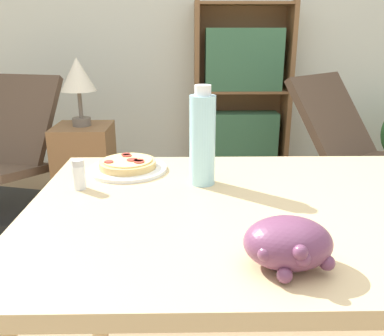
# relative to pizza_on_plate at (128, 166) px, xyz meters

# --- Properties ---
(wall_back) EXTENTS (8.00, 0.05, 2.60)m
(wall_back) POSITION_rel_pizza_on_plate_xyz_m (0.27, 2.39, 0.53)
(wall_back) COLOR silver
(wall_back) RESTS_ON ground_plane
(dining_table) EXTENTS (1.24, 0.78, 0.76)m
(dining_table) POSITION_rel_pizza_on_plate_xyz_m (0.42, -0.25, -0.12)
(dining_table) COLOR #D1B27F
(dining_table) RESTS_ON ground_plane
(pizza_on_plate) EXTENTS (0.23, 0.23, 0.04)m
(pizza_on_plate) POSITION_rel_pizza_on_plate_xyz_m (0.00, 0.00, 0.00)
(pizza_on_plate) COLOR white
(pizza_on_plate) RESTS_ON dining_table
(grape_bunch) EXTENTS (0.15, 0.13, 0.09)m
(grape_bunch) POSITION_rel_pizza_on_plate_xyz_m (0.34, -0.52, 0.03)
(grape_bunch) COLOR #6B3856
(grape_bunch) RESTS_ON dining_table
(drink_bottle) EXTENTS (0.07, 0.07, 0.26)m
(drink_bottle) POSITION_rel_pizza_on_plate_xyz_m (0.21, -0.11, 0.11)
(drink_bottle) COLOR #A3DBEA
(drink_bottle) RESTS_ON dining_table
(salt_shaker) EXTENTS (0.03, 0.03, 0.08)m
(salt_shaker) POSITION_rel_pizza_on_plate_xyz_m (-0.11, -0.14, 0.02)
(salt_shaker) COLOR white
(salt_shaker) RESTS_ON dining_table
(lounge_chair_near) EXTENTS (0.74, 0.88, 0.88)m
(lounge_chair_near) POSITION_rel_pizza_on_plate_xyz_m (-1.02, 1.34, -0.49)
(lounge_chair_near) COLOR black
(lounge_chair_near) RESTS_ON ground_plane
(lounge_chair_far) EXTENTS (0.89, 0.96, 0.88)m
(lounge_chair_far) POSITION_rel_pizza_on_plate_xyz_m (1.26, 1.37, -0.49)
(lounge_chair_far) COLOR black
(lounge_chair_far) RESTS_ON ground_plane
(bookshelf) EXTENTS (0.78, 0.28, 1.38)m
(bookshelf) POSITION_rel_pizza_on_plate_xyz_m (0.64, 2.23, -0.14)
(bookshelf) COLOR brown
(bookshelf) RESTS_ON ground_plane
(side_table) EXTENTS (0.34, 0.34, 0.61)m
(side_table) POSITION_rel_pizza_on_plate_xyz_m (-0.46, 1.30, -0.47)
(side_table) COLOR brown
(side_table) RESTS_ON ground_plane
(table_lamp) EXTENTS (0.21, 0.21, 0.40)m
(table_lamp) POSITION_rel_pizza_on_plate_xyz_m (-0.46, 1.30, 0.12)
(table_lamp) COLOR #665B51
(table_lamp) RESTS_ON side_table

